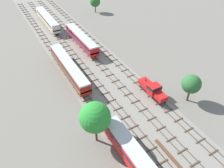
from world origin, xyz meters
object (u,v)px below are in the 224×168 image
signal_post_nearest (68,31)px  shunter_loco_centre_near (153,89)px  diesel_railcar_centre_left_midfar (81,39)px  passenger_coach_left_far (47,19)px  passenger_coach_far_left_mid (69,67)px

signal_post_nearest → shunter_loco_centre_near: bearing=-79.3°
diesel_railcar_centre_left_midfar → passenger_coach_left_far: size_ratio=0.93×
shunter_loco_centre_near → passenger_coach_left_far: (-9.27, 52.60, 0.60)m
signal_post_nearest → passenger_coach_far_left_mid: bearing=-109.7°
passenger_coach_far_left_mid → diesel_railcar_centre_left_midfar: (9.27, 13.55, -0.02)m
passenger_coach_far_left_mid → passenger_coach_left_far: bearing=82.5°
diesel_railcar_centre_left_midfar → signal_post_nearest: size_ratio=3.96×
passenger_coach_far_left_mid → passenger_coach_left_far: size_ratio=1.00×
passenger_coach_far_left_mid → passenger_coach_left_far: same height
passenger_coach_far_left_mid → shunter_loco_centre_near: bearing=-51.4°
passenger_coach_far_left_mid → diesel_railcar_centre_left_midfar: 16.42m
passenger_coach_left_far → signal_post_nearest: 15.94m
shunter_loco_centre_near → diesel_railcar_centre_left_midfar: diesel_railcar_centre_left_midfar is taller
diesel_railcar_centre_left_midfar → shunter_loco_centre_near: bearing=-81.5°
passenger_coach_far_left_mid → passenger_coach_left_far: 35.51m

